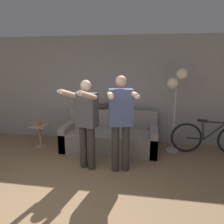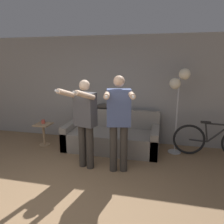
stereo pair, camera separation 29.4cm
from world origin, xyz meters
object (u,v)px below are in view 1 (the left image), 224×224
person_right (121,118)px  cat (102,106)px  couch (110,137)px  floor_lamp (177,85)px  side_table (40,132)px  cup (40,123)px  person_left (86,119)px  bicycle (210,138)px

person_right → cat: person_right is taller
couch → floor_lamp: size_ratio=1.15×
side_table → cup: bearing=107.5°
person_left → person_right: size_ratio=0.95×
couch → person_right: size_ratio=1.21×
cat → bicycle: bearing=-6.6°
bicycle → cat: bearing=173.4°
floor_lamp → cat: bearing=171.5°
floor_lamp → side_table: 3.30m
cup → person_left: bearing=-32.1°
side_table → bicycle: bicycle is taller
couch → person_right: 1.32m
floor_lamp → couch: bearing=-175.9°
side_table → bicycle: 3.86m
person_right → side_table: 2.29m
couch → bicycle: bearing=1.9°
side_table → cup: (-0.01, 0.03, 0.21)m
person_right → side_table: size_ratio=3.28×
couch → person_right: (0.37, -1.03, 0.75)m
person_left → person_right: 0.64m
person_left → person_right: (0.64, 0.00, 0.05)m
couch → floor_lamp: floor_lamp is taller
side_table → person_left: bearing=-31.5°
couch → side_table: bearing=-173.8°
cat → cup: size_ratio=5.21×
person_right → couch: bearing=97.2°
cup → floor_lamp: bearing=4.7°
couch → cup: (-1.66, -0.15, 0.31)m
person_left → person_right: bearing=15.9°
person_left → cat: person_left is taller
cat → floor_lamp: 1.81m
person_right → bicycle: bearing=18.2°
couch → floor_lamp: (1.43, 0.10, 1.23)m
cat → floor_lamp: floor_lamp is taller
couch → cup: bearing=-174.7°
floor_lamp → person_left: bearing=-146.3°
person_left → bicycle: bearing=39.9°
cat → side_table: (-1.38, -0.54, -0.56)m
bicycle → cup: bearing=-176.7°
person_left → cat: size_ratio=3.56×
person_left → bicycle: (2.47, 1.10, -0.61)m
floor_lamp → bicycle: floor_lamp is taller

